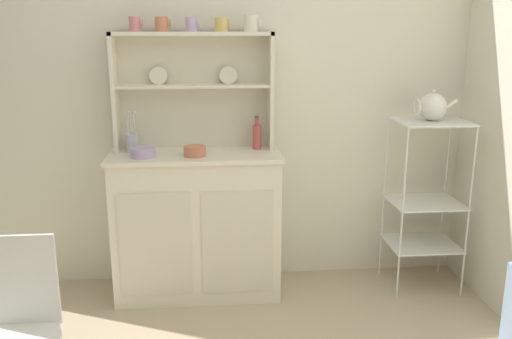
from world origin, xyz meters
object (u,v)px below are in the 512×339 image
Objects in this scene: cup_rose_0 at (135,24)px; jam_bottle at (257,136)px; bakers_rack at (426,188)px; utensil_jar at (132,142)px; hutch_cabinet at (197,223)px; hutch_shelf_unit at (194,82)px; bowl_mixing_large at (143,153)px; porcelain_teapot at (432,107)px; wire_chair at (17,320)px.

cup_rose_0 is 0.42× the size of jam_bottle.
bakers_rack is 1.87m from utensil_jar.
jam_bottle is at bearing -2.87° from cup_rose_0.
bakers_rack is 1.13m from jam_bottle.
hutch_shelf_unit is (-0.00, 0.16, 0.87)m from hutch_cabinet.
hutch_shelf_unit is at bearing 7.14° from cup_rose_0.
utensil_jar is (-0.77, -0.01, -0.02)m from jam_bottle.
cup_rose_0 is (-0.33, 0.12, 1.21)m from hutch_cabinet.
bowl_mixing_large is (0.03, -0.20, -0.73)m from cup_rose_0.
porcelain_teapot is (1.79, -0.16, -0.49)m from cup_rose_0.
hutch_shelf_unit is at bearing 37.92° from bowl_mixing_large.
porcelain_teapot is at bearing -3.60° from utensil_jar.
jam_bottle is 0.81× the size of porcelain_teapot.
porcelain_teapot is at bearing 54.83° from wire_chair.
wire_chair is 2.54m from porcelain_teapot.
bakers_rack is at bearing -5.12° from cup_rose_0.
bakers_rack is 1.78m from bowl_mixing_large.
jam_bottle is at bearing 12.61° from hutch_cabinet.
hutch_shelf_unit is at bearing 172.10° from bakers_rack.
utensil_jar is at bearing -179.37° from jam_bottle.
porcelain_teapot reaches higher than hutch_cabinet.
bakers_rack is at bearing 54.81° from wire_chair.
bowl_mixing_large reaches higher than hutch_cabinet.
bowl_mixing_large reaches higher than wire_chair.
bakers_rack reaches higher than hutch_cabinet.
bowl_mixing_large is at bearing -166.47° from hutch_cabinet.
jam_bottle reaches higher than bakers_rack.
wire_chair is 1.75m from jam_bottle.
hutch_shelf_unit is at bearing 90.00° from hutch_cabinet.
hutch_cabinet is 4.01× the size of porcelain_teapot.
wire_chair is at bearing -120.53° from hutch_cabinet.
hutch_cabinet reaches higher than wire_chair.
hutch_cabinet is at bearing 178.50° from bakers_rack.
bowl_mixing_large is 0.17m from utensil_jar.
porcelain_teapot is (1.84, -0.12, 0.21)m from utensil_jar.
hutch_cabinet is 11.98× the size of cup_rose_0.
hutch_shelf_unit is at bearing 172.09° from porcelain_teapot.
hutch_shelf_unit reaches higher than jam_bottle.
bowl_mixing_large is at bearing -142.08° from hutch_shelf_unit.
porcelain_teapot is at bearing -6.64° from jam_bottle.
wire_chair is (-0.70, -1.19, 0.05)m from hutch_cabinet.
hutch_cabinet is at bearing -20.15° from cup_rose_0.
porcelain_teapot is at bearing -1.50° from hutch_cabinet.
bakers_rack is 12.67× the size of cup_rose_0.
wire_chair is (-0.70, -1.36, -0.82)m from hutch_shelf_unit.
hutch_shelf_unit reaches higher than porcelain_teapot.
jam_bottle is (0.69, 0.16, 0.06)m from bowl_mixing_large.
bakers_rack is at bearing -7.90° from hutch_shelf_unit.
hutch_cabinet is 4.97× the size of jam_bottle.
jam_bottle reaches higher than hutch_cabinet.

